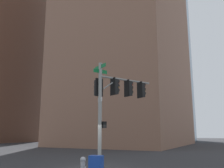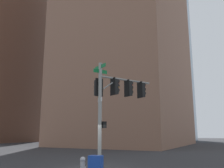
% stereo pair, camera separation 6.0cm
% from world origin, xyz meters
% --- Properties ---
extents(ground_plane, '(200.00, 200.00, 0.00)m').
position_xyz_m(ground_plane, '(0.00, 0.00, 0.00)').
color(ground_plane, '#2D2D30').
extents(signal_pole_assembly, '(4.07, 2.65, 6.42)m').
position_xyz_m(signal_pole_assembly, '(1.31, -0.60, 4.42)').
color(signal_pole_assembly, gray).
rests_on(signal_pole_assembly, ground_plane).
extents(fire_hydrant, '(0.34, 0.26, 0.87)m').
position_xyz_m(fire_hydrant, '(-2.55, -0.76, 0.47)').
color(fire_hydrant, '#B2B2B7').
rests_on(fire_hydrant, ground_plane).
extents(newspaper_box, '(0.53, 0.63, 1.05)m').
position_xyz_m(newspaper_box, '(-3.44, -2.02, 0.53)').
color(newspaper_box, '#193FA5').
rests_on(newspaper_box, ground_plane).
extents(building_brick_nearside, '(24.75, 18.26, 51.59)m').
position_xyz_m(building_brick_nearside, '(27.39, 9.45, 25.80)').
color(building_brick_nearside, '#845B47').
rests_on(building_brick_nearside, ground_plane).
extents(building_glass_tower, '(27.29, 25.04, 68.67)m').
position_xyz_m(building_glass_tower, '(46.09, 15.25, 34.34)').
color(building_glass_tower, '#7A99B2').
rests_on(building_glass_tower, ground_plane).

